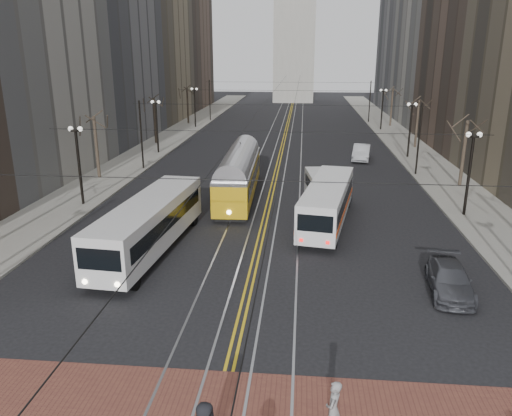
% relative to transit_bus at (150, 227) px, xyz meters
% --- Properties ---
extents(ground, '(260.00, 260.00, 0.00)m').
position_rel_transit_bus_xyz_m(ground, '(6.07, -9.79, -1.49)').
color(ground, black).
rests_on(ground, ground).
extents(sidewalk_left, '(5.00, 140.00, 0.15)m').
position_rel_transit_bus_xyz_m(sidewalk_left, '(-8.93, 35.21, -1.42)').
color(sidewalk_left, gray).
rests_on(sidewalk_left, ground).
extents(sidewalk_right, '(5.00, 140.00, 0.15)m').
position_rel_transit_bus_xyz_m(sidewalk_right, '(21.07, 35.21, -1.42)').
color(sidewalk_right, gray).
rests_on(sidewalk_right, ground).
extents(streetcar_rails, '(4.80, 130.00, 0.02)m').
position_rel_transit_bus_xyz_m(streetcar_rails, '(6.07, 35.21, -1.49)').
color(streetcar_rails, gray).
rests_on(streetcar_rails, ground).
extents(centre_lines, '(0.42, 130.00, 0.01)m').
position_rel_transit_bus_xyz_m(centre_lines, '(6.07, 35.21, -1.49)').
color(centre_lines, gold).
rests_on(centre_lines, ground).
extents(building_left_far, '(16.00, 20.00, 40.00)m').
position_rel_transit_bus_xyz_m(building_left_far, '(-19.43, 76.21, 18.51)').
color(building_left_far, brown).
rests_on(building_left_far, ground).
extents(building_right_far, '(16.00, 20.00, 40.00)m').
position_rel_transit_bus_xyz_m(building_right_far, '(31.57, 76.21, 18.51)').
color(building_right_far, slate).
rests_on(building_right_far, ground).
extents(lamp_posts, '(27.60, 57.20, 5.60)m').
position_rel_transit_bus_xyz_m(lamp_posts, '(6.07, 18.96, 1.31)').
color(lamp_posts, black).
rests_on(lamp_posts, ground).
extents(street_trees, '(31.68, 53.28, 5.60)m').
position_rel_transit_bus_xyz_m(street_trees, '(6.07, 25.46, 1.31)').
color(street_trees, '#382D23').
rests_on(street_trees, ground).
extents(trolley_wires, '(25.96, 120.00, 6.60)m').
position_rel_transit_bus_xyz_m(trolley_wires, '(6.07, 25.04, 2.28)').
color(trolley_wires, black).
rests_on(trolley_wires, ground).
extents(transit_bus, '(3.51, 12.12, 2.99)m').
position_rel_transit_bus_xyz_m(transit_bus, '(0.00, 0.00, 0.00)').
color(transit_bus, silver).
rests_on(transit_bus, ground).
extents(streetcar, '(2.75, 13.05, 3.06)m').
position_rel_transit_bus_xyz_m(streetcar, '(3.64, 11.35, 0.04)').
color(streetcar, gold).
rests_on(streetcar, ground).
extents(rear_bus, '(4.13, 10.95, 2.79)m').
position_rel_transit_bus_xyz_m(rear_bus, '(10.20, 5.59, -0.10)').
color(rear_bus, white).
rests_on(rear_bus, ground).
extents(cargo_van, '(2.71, 5.48, 2.32)m').
position_rel_transit_bus_xyz_m(cargo_van, '(10.07, 10.11, -0.33)').
color(cargo_van, silver).
rests_on(cargo_van, ground).
extents(sedan_grey, '(2.58, 4.80, 1.55)m').
position_rel_transit_bus_xyz_m(sedan_grey, '(11.14, 12.34, -0.72)').
color(sedan_grey, '#44464D').
rests_on(sedan_grey, ground).
extents(sedan_silver, '(2.47, 5.10, 1.61)m').
position_rel_transit_bus_xyz_m(sedan_silver, '(14.70, 26.79, -0.69)').
color(sedan_silver, '#B9BBC1').
rests_on(sedan_silver, ground).
extents(sedan_parked, '(2.33, 4.77, 1.34)m').
position_rel_transit_bus_xyz_m(sedan_parked, '(15.57, -3.68, -0.83)').
color(sedan_parked, '#46484E').
rests_on(sedan_parked, ground).
extents(pedestrian_b, '(0.62, 0.77, 1.84)m').
position_rel_transit_bus_xyz_m(pedestrian_b, '(9.58, -13.57, -0.56)').
color(pedestrian_b, gray).
rests_on(pedestrian_b, crosswalk_band).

